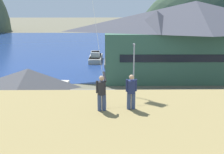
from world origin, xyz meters
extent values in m
plane|color=#66604C|center=(0.00, 0.00, 0.00)|extent=(600.00, 600.00, 0.00)
cube|color=slate|center=(0.00, 5.00, 0.05)|extent=(40.00, 20.00, 0.10)
cube|color=navy|center=(0.00, 60.00, 0.01)|extent=(360.00, 84.00, 0.03)
cube|color=#38604C|center=(12.69, 21.97, 3.69)|extent=(27.92, 10.45, 7.38)
cube|color=black|center=(12.66, 16.76, 4.06)|extent=(23.70, 0.17, 1.10)
pyramid|color=#4C4C56|center=(12.69, 21.97, 9.70)|extent=(29.60, 11.49, 4.65)
pyramid|color=#4C4C56|center=(6.41, 20.19, 9.02)|extent=(5.71, 5.71, 3.26)
cube|color=beige|center=(-8.67, 5.26, 1.72)|extent=(7.42, 5.69, 3.44)
pyramid|color=#47474C|center=(-8.67, 5.26, 4.33)|extent=(8.02, 6.25, 1.78)
cube|color=black|center=(-8.91, 2.70, 1.20)|extent=(1.10, 0.16, 2.41)
cube|color=#70604C|center=(0.05, 33.37, 0.35)|extent=(3.20, 10.45, 0.70)
cube|color=#A8A399|center=(-3.55, 35.53, 0.45)|extent=(2.55, 7.83, 0.90)
cube|color=#B7B2A8|center=(-3.55, 35.53, 0.98)|extent=(2.47, 7.59, 0.16)
cube|color=silver|center=(-3.55, 34.94, 1.61)|extent=(1.76, 2.35, 1.10)
cube|color=#A8A399|center=(3.64, 32.17, 0.45)|extent=(2.63, 7.75, 0.90)
cube|color=#B7B2A8|center=(3.64, 32.17, 0.98)|extent=(2.55, 7.52, 0.16)
cube|color=silver|center=(3.63, 31.59, 1.61)|extent=(1.77, 2.35, 1.10)
cube|color=#A8A399|center=(-3.46, 35.84, 0.45)|extent=(2.77, 7.43, 0.90)
cube|color=#B7B2A8|center=(-3.46, 35.84, 0.98)|extent=(2.69, 7.21, 0.16)
cube|color=silver|center=(-3.50, 35.29, 1.61)|extent=(1.76, 2.29, 1.10)
cube|color=#236633|center=(0.04, -0.30, 0.82)|extent=(4.33, 2.12, 0.80)
cube|color=#1E562B|center=(-0.11, -0.28, 1.57)|extent=(2.22, 1.76, 0.70)
cube|color=black|center=(-0.11, -0.28, 1.54)|extent=(2.26, 1.79, 0.32)
cylinder|color=black|center=(1.33, -1.32, 0.42)|extent=(0.65, 0.27, 0.64)
cylinder|color=black|center=(1.47, 0.52, 0.42)|extent=(0.65, 0.27, 0.64)
cylinder|color=black|center=(-1.39, -1.11, 0.42)|extent=(0.65, 0.27, 0.64)
cylinder|color=black|center=(-1.25, 0.72, 0.42)|extent=(0.65, 0.27, 0.64)
cylinder|color=black|center=(9.23, 1.65, 0.42)|extent=(0.65, 0.26, 0.64)
cube|color=black|center=(11.89, 7.56, 0.82)|extent=(4.23, 1.87, 0.80)
cube|color=black|center=(12.04, 7.56, 1.57)|extent=(2.13, 1.63, 0.70)
cube|color=black|center=(12.04, 7.56, 1.54)|extent=(2.17, 1.67, 0.32)
cylinder|color=black|center=(10.51, 8.45, 0.42)|extent=(0.64, 0.23, 0.64)
cylinder|color=black|center=(10.54, 6.62, 0.42)|extent=(0.64, 0.23, 0.64)
cube|color=navy|center=(0.41, 6.49, 0.82)|extent=(4.32, 2.09, 0.80)
cube|color=navy|center=(0.56, 6.50, 1.57)|extent=(2.21, 1.74, 0.70)
cube|color=black|center=(0.56, 6.50, 1.54)|extent=(2.25, 1.78, 0.32)
cylinder|color=black|center=(-1.01, 7.31, 0.42)|extent=(0.65, 0.26, 0.64)
cylinder|color=black|center=(-0.89, 5.48, 0.42)|extent=(0.65, 0.26, 0.64)
cylinder|color=black|center=(1.71, 7.50, 0.42)|extent=(0.65, 0.26, 0.64)
cylinder|color=black|center=(1.84, 5.67, 0.42)|extent=(0.65, 0.26, 0.64)
cylinder|color=#ADADB2|center=(2.22, 10.50, 3.51)|extent=(0.16, 0.16, 6.82)
cube|color=#4C4C51|center=(2.22, 10.85, 6.82)|extent=(0.24, 0.70, 0.20)
cylinder|color=#384770|center=(-1.20, -8.17, 6.56)|extent=(0.20, 0.20, 0.82)
cylinder|color=#384770|center=(-0.98, -8.12, 6.56)|extent=(0.20, 0.20, 0.82)
cylinder|color=#232328|center=(-1.09, -8.14, 7.29)|extent=(0.40, 0.40, 0.64)
sphere|color=tan|center=(-1.09, -8.14, 7.77)|extent=(0.24, 0.24, 0.24)
cylinder|color=#232328|center=(-0.95, -7.93, 7.79)|extent=(0.22, 0.57, 0.43)
cylinder|color=#232328|center=(-1.31, -8.19, 7.36)|extent=(0.11, 0.11, 0.60)
cylinder|color=#384770|center=(0.23, -7.97, 6.56)|extent=(0.20, 0.20, 0.82)
cylinder|color=#384770|center=(0.45, -7.95, 6.56)|extent=(0.20, 0.20, 0.82)
cylinder|color=navy|center=(0.34, -7.96, 7.29)|extent=(0.40, 0.40, 0.64)
sphere|color=tan|center=(0.34, -7.96, 7.77)|extent=(0.24, 0.24, 0.24)
cylinder|color=navy|center=(0.12, -7.99, 7.36)|extent=(0.11, 0.11, 0.60)
cylinder|color=navy|center=(0.56, -7.93, 7.36)|extent=(0.11, 0.11, 0.60)
camera|label=1|loc=(-0.76, -20.34, 10.99)|focal=42.90mm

